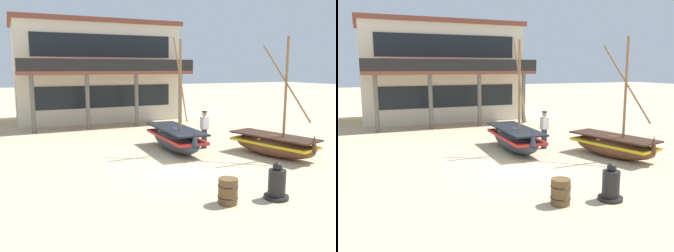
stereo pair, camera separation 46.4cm
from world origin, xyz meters
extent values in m
plane|color=#CCB78E|center=(0.00, 0.00, 0.00)|extent=(120.00, 120.00, 0.00)
ellipsoid|color=brown|center=(4.31, 0.07, 0.44)|extent=(2.17, 3.88, 0.88)
cube|color=gold|center=(4.31, 0.07, 0.55)|extent=(2.14, 3.74, 0.11)
cube|color=#351E13|center=(4.31, 0.07, 0.84)|extent=(2.18, 3.82, 0.06)
cone|color=brown|center=(4.77, -1.64, 0.83)|extent=(0.31, 0.31, 0.61)
cylinder|color=olive|center=(4.43, -0.37, 2.70)|extent=(0.10, 0.10, 4.17)
cylinder|color=olive|center=(4.43, -0.37, 3.03)|extent=(0.65, 2.23, 2.96)
cube|color=olive|center=(4.24, 0.34, 0.75)|extent=(1.20, 0.46, 0.06)
ellipsoid|color=#2D333D|center=(1.07, 2.60, 0.50)|extent=(1.51, 4.11, 1.01)
cube|color=red|center=(1.07, 2.60, 0.63)|extent=(1.52, 3.95, 0.12)
cube|color=black|center=(1.07, 2.60, 0.97)|extent=(1.55, 4.03, 0.07)
cone|color=#2D333D|center=(0.98, 0.66, 0.96)|extent=(0.28, 0.28, 0.71)
cylinder|color=olive|center=(1.05, 2.09, 2.72)|extent=(0.10, 0.10, 4.03)
cylinder|color=olive|center=(1.05, 2.09, 3.15)|extent=(0.14, 1.47, 3.42)
cube|color=olive|center=(1.09, 2.90, 0.86)|extent=(1.26, 0.22, 0.06)
cylinder|color=#33333D|center=(2.46, 2.50, 0.44)|extent=(0.26, 0.26, 0.88)
cube|color=silver|center=(2.46, 2.50, 1.15)|extent=(0.41, 0.32, 0.54)
sphere|color=beige|center=(2.46, 2.50, 1.54)|extent=(0.22, 0.22, 0.22)
cylinder|color=#2D2823|center=(2.46, 2.50, 1.66)|extent=(0.24, 0.24, 0.05)
cylinder|color=black|center=(1.13, -3.82, 0.05)|extent=(0.68, 0.68, 0.10)
cylinder|color=black|center=(1.13, -3.82, 0.47)|extent=(0.48, 0.48, 0.73)
sphere|color=black|center=(1.13, -3.82, 0.91)|extent=(0.26, 0.26, 0.26)
cylinder|color=brown|center=(-0.31, -3.58, 0.35)|extent=(0.52, 0.52, 0.70)
torus|color=black|center=(-0.31, -3.58, 0.50)|extent=(0.56, 0.56, 0.03)
torus|color=black|center=(-0.31, -3.58, 0.20)|extent=(0.56, 0.56, 0.03)
cube|color=beige|center=(0.25, 14.20, 3.19)|extent=(10.55, 5.68, 6.39)
cube|color=brown|center=(0.25, 14.20, 6.54)|extent=(10.97, 5.91, 0.30)
cube|color=black|center=(0.25, 11.33, 1.76)|extent=(8.86, 0.06, 1.41)
cube|color=black|center=(0.25, 11.33, 4.95)|extent=(8.86, 0.06, 1.41)
cube|color=brown|center=(0.25, 10.36, 3.29)|extent=(10.55, 2.01, 0.20)
cylinder|color=#666056|center=(-4.27, 9.66, 1.60)|extent=(0.24, 0.24, 3.19)
cylinder|color=#666056|center=(-1.26, 9.66, 1.60)|extent=(0.24, 0.24, 3.19)
cylinder|color=#666056|center=(1.76, 9.66, 1.60)|extent=(0.24, 0.24, 3.19)
cylinder|color=#666056|center=(4.77, 9.66, 1.60)|extent=(0.24, 0.24, 3.19)
cube|color=black|center=(0.25, 9.39, 3.74)|extent=(10.55, 0.08, 0.70)
camera|label=1|loc=(-5.48, -11.19, 3.59)|focal=38.11mm
camera|label=2|loc=(-5.06, -11.37, 3.59)|focal=38.11mm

